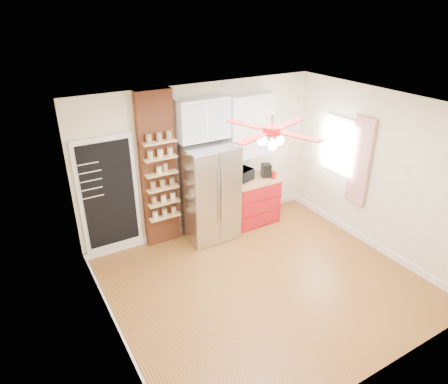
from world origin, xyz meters
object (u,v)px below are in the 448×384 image
toaster_oven (242,175)px  coffee_maker (266,170)px  ceiling_fan (272,131)px  pantry_jar_oats (159,170)px  fridge (209,193)px  red_cabinet (253,200)px  canister_left (274,174)px

toaster_oven → coffee_maker: (0.50, -0.06, 0.01)m
ceiling_fan → toaster_oven: size_ratio=3.47×
pantry_jar_oats → fridge: bearing=-9.5°
coffee_maker → pantry_jar_oats: 2.12m
pantry_jar_oats → toaster_oven: bearing=-1.8°
red_cabinet → toaster_oven: 0.61m
coffee_maker → canister_left: coffee_maker is taller
fridge → red_cabinet: fridge is taller
coffee_maker → pantry_jar_oats: pantry_jar_oats is taller
ceiling_fan → coffee_maker: 2.47m
fridge → red_cabinet: (0.97, 0.05, -0.42)m
ceiling_fan → red_cabinet: bearing=61.3°
toaster_oven → coffee_maker: coffee_maker is taller
ceiling_fan → coffee_maker: size_ratio=5.61×
toaster_oven → canister_left: (0.57, -0.21, -0.03)m
fridge → pantry_jar_oats: bearing=170.5°
fridge → red_cabinet: bearing=3.0°
fridge → toaster_oven: size_ratio=4.34×
ceiling_fan → coffee_maker: (1.19, 1.66, -1.40)m
fridge → canister_left: bearing=-5.2°
coffee_maker → canister_left: bearing=-43.7°
fridge → toaster_oven: 0.76m
ceiling_fan → coffee_maker: bearing=54.4°
toaster_oven → canister_left: 0.61m
fridge → ceiling_fan: 2.25m
red_cabinet → canister_left: size_ratio=6.09×
fridge → toaster_oven: bearing=7.1°
toaster_oven → ceiling_fan: bearing=-127.5°
red_cabinet → pantry_jar_oats: (-1.81, 0.09, 0.98)m
ceiling_fan → toaster_oven: ceiling_fan is taller
red_cabinet → coffee_maker: (0.27, -0.02, 0.57)m
pantry_jar_oats → ceiling_fan: bearing=-63.3°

